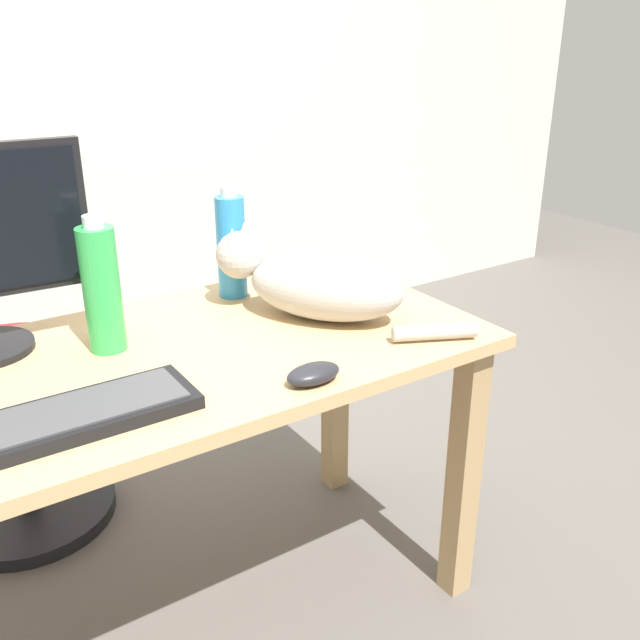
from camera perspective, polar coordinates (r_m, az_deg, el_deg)
name	(u,v)px	position (r m, az deg, el deg)	size (l,w,h in m)	color
ground_plane	(186,623)	(1.88, -10.79, -22.85)	(8.00, 8.00, 0.00)	#59544F
desk	(164,404)	(1.52, -12.45, -6.61)	(1.37, 0.66, 0.71)	tan
keyboard	(65,419)	(1.26, -19.90, -7.52)	(0.44, 0.15, 0.03)	black
cat	(316,283)	(1.59, -0.33, 3.01)	(0.39, 0.52, 0.20)	#B2ADA8
computer_mouse	(313,374)	(1.32, -0.55, -4.36)	(0.11, 0.06, 0.04)	#232328
water_bottle	(102,288)	(1.48, -17.19, 2.44)	(0.07, 0.07, 0.28)	green
spray_bottle	(231,246)	(1.72, -7.16, 5.97)	(0.07, 0.07, 0.27)	#2D8CD1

